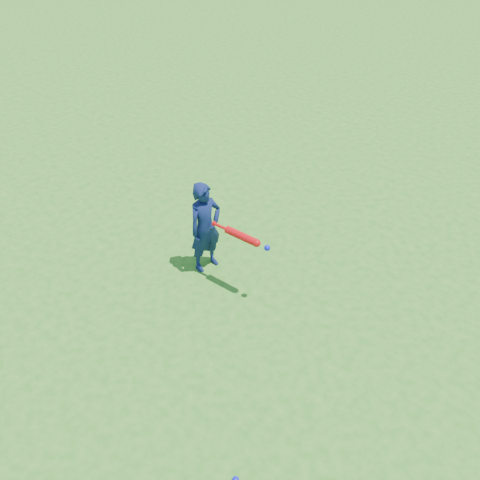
{
  "coord_description": "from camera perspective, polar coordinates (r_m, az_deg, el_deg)",
  "views": [
    {
      "loc": [
        3.53,
        -3.24,
        4.28
      ],
      "look_at": [
        0.61,
        0.35,
        0.63
      ],
      "focal_mm": 40.0,
      "sensor_mm": 36.0,
      "label": 1
    }
  ],
  "objects": [
    {
      "name": "ground",
      "position": [
        6.42,
        -6.23,
        -3.78
      ],
      "size": [
        80.0,
        80.0,
        0.0
      ],
      "primitive_type": "plane",
      "color": "#2B721B",
      "rests_on": "ground"
    },
    {
      "name": "child",
      "position": [
        6.17,
        -3.72,
        1.36
      ],
      "size": [
        0.35,
        0.47,
        1.16
      ],
      "primitive_type": "imported",
      "rotation": [
        0.0,
        0.0,
        1.38
      ],
      "color": "#0F1948",
      "rests_on": "ground"
    },
    {
      "name": "ground_ball_blue",
      "position": [
        4.79,
        -0.48,
        -24.23
      ],
      "size": [
        0.06,
        0.06,
        0.06
      ],
      "primitive_type": "sphere",
      "color": "#0D0DE3",
      "rests_on": "ground"
    },
    {
      "name": "bat_swing",
      "position": [
        5.75,
        0.45,
        0.29
      ],
      "size": [
        0.76,
        0.1,
        0.09
      ],
      "rotation": [
        0.0,
        0.0,
        0.04
      ],
      "color": "red",
      "rests_on": "ground"
    }
  ]
}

